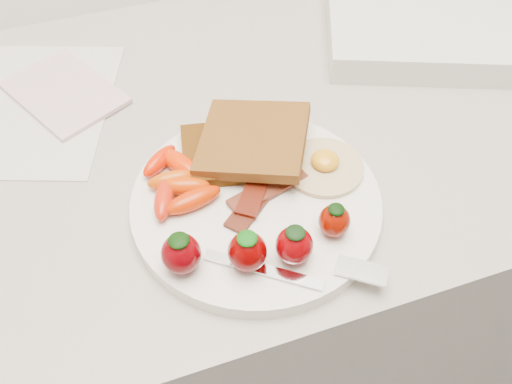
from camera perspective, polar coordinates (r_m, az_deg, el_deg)
name	(u,v)px	position (r m, az deg, el deg)	size (l,w,h in m)	color
counter	(244,299)	(1.08, -1.24, -10.63)	(2.00, 0.60, 0.90)	gray
plate	(256,203)	(0.62, 0.00, -1.14)	(0.27, 0.27, 0.02)	white
toast_lower	(223,153)	(0.65, -3.36, 3.93)	(0.09, 0.09, 0.01)	black
toast_upper	(253,139)	(0.64, -0.29, 5.29)	(0.12, 0.12, 0.01)	#50320A
fried_egg	(324,165)	(0.64, 6.85, 2.67)	(0.10, 0.10, 0.02)	beige
bacon_strips	(261,191)	(0.61, 0.46, 0.14)	(0.11, 0.10, 0.01)	black
baby_carrots	(177,182)	(0.62, -7.96, 1.03)	(0.08, 0.11, 0.02)	#C54605
strawberries	(256,245)	(0.55, -0.04, -5.29)	(0.19, 0.06, 0.05)	#5A0004
fork	(308,270)	(0.56, 5.25, -7.77)	(0.17, 0.10, 0.00)	white
paper_sheet	(34,106)	(0.79, -21.30, 8.00)	(0.19, 0.25, 0.00)	beige
notepad	(64,92)	(0.80, -18.64, 9.42)	(0.11, 0.15, 0.01)	beige
appliance	(440,20)	(0.90, 17.88, 16.07)	(0.32, 0.26, 0.04)	silver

